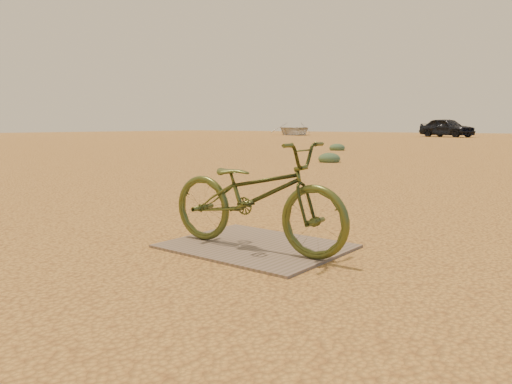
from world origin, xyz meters
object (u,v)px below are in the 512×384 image
Objects in this scene: plywood_board at (256,246)px; boat_near_left at (294,129)px; car at (447,128)px; bicycle at (255,195)px.

boat_near_left is (-24.97, 37.78, 0.59)m from plywood_board.
plywood_board is 40.65m from car.
car is at bearing 12.21° from bicycle.
bicycle reaches higher than plywood_board.
plywood_board is 0.85× the size of bicycle.
car reaches higher than boat_near_left.
boat_near_left is at bearing 30.33° from bicycle.
bicycle is (0.07, -0.09, 0.45)m from plywood_board.
car is (-10.72, 39.20, 0.77)m from plywood_board.
plywood_board is 0.24× the size of boat_near_left.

